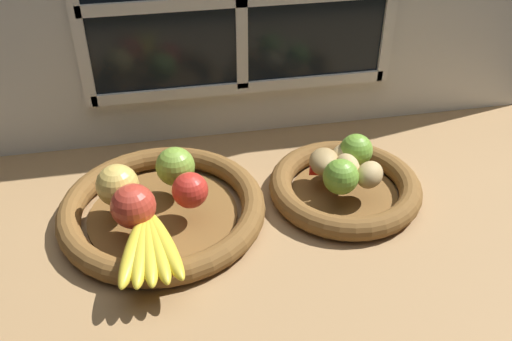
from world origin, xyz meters
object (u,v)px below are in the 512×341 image
object	(u,v)px
fruit_bowl_left	(162,209)
potato_back	(350,154)
banana_bunch_front	(149,245)
potato_small	(370,175)
apple_green_back	(175,166)
lime_near	(341,177)
potato_oblong	(324,162)
fruit_bowl_right	(345,187)
apple_red_right	(190,190)
apple_red_front	(133,206)
chili_pepper	(342,173)
apple_golden_left	(118,185)
potato_large	(347,167)
lime_far	(356,150)

from	to	relation	value
fruit_bowl_left	potato_back	bearing A→B (deg)	6.87
banana_bunch_front	potato_small	size ratio (longest dim) A/B	3.20
potato_back	potato_small	bearing A→B (deg)	-81.03
apple_green_back	lime_near	distance (cm)	30.62
potato_oblong	lime_near	size ratio (longest dim) A/B	1.09
fruit_bowl_right	potato_small	distance (cm)	6.69
fruit_bowl_right	potato_small	bearing A→B (deg)	-45.00
fruit_bowl_right	apple_green_back	world-z (taller)	apple_green_back
fruit_bowl_left	apple_red_right	world-z (taller)	apple_red_right
fruit_bowl_left	fruit_bowl_right	world-z (taller)	same
apple_red_front	apple_red_right	size ratio (longest dim) A/B	1.19
apple_red_right	apple_green_back	xyz separation A→B (cm)	(-2.01, 7.25, 0.42)
potato_small	potato_back	bearing A→B (deg)	98.97
apple_green_back	potato_oblong	bearing A→B (deg)	-3.56
fruit_bowl_right	apple_red_front	size ratio (longest dim) A/B	3.83
fruit_bowl_left	apple_red_right	distance (cm)	8.13
apple_green_back	potato_oblong	size ratio (longest dim) A/B	1.01
chili_pepper	potato_back	bearing A→B (deg)	75.92
fruit_bowl_right	apple_golden_left	bearing A→B (deg)	179.25
potato_large	potato_oblong	bearing A→B (deg)	142.13
apple_green_back	lime_far	size ratio (longest dim) A/B	1.13
apple_red_right	apple_green_back	size ratio (longest dim) A/B	0.88
fruit_bowl_right	apple_green_back	size ratio (longest dim) A/B	4.03
fruit_bowl_left	apple_green_back	xyz separation A→B (cm)	(3.22, 4.62, 6.06)
apple_golden_left	potato_back	size ratio (longest dim) A/B	1.02
potato_oblong	potato_small	xyz separation A→B (cm)	(6.94, -6.13, 0.23)
potato_large	lime_far	world-z (taller)	lime_far
apple_red_front	potato_small	distance (cm)	43.25
fruit_bowl_left	apple_golden_left	distance (cm)	9.58
potato_oblong	chili_pepper	distance (cm)	4.06
fruit_bowl_left	apple_green_back	world-z (taller)	apple_green_back
fruit_bowl_right	lime_near	world-z (taller)	lime_near
potato_small	lime_near	xyz separation A→B (cm)	(-5.91, -0.69, 0.85)
lime_near	lime_far	bearing A→B (deg)	54.16
fruit_bowl_left	lime_far	world-z (taller)	lime_far
apple_red_front	banana_bunch_front	bearing A→B (deg)	-74.33
fruit_bowl_right	lime_far	world-z (taller)	lime_far
potato_large	fruit_bowl_right	bearing A→B (deg)	7.13
chili_pepper	apple_golden_left	bearing A→B (deg)	-160.73
potato_back	fruit_bowl_right	bearing A→B (deg)	-114.44
lime_far	banana_bunch_front	bearing A→B (deg)	-156.65
fruit_bowl_left	potato_oblong	bearing A→B (deg)	5.17
apple_green_back	potato_back	bearing A→B (deg)	-0.22
potato_back	potato_large	distance (cm)	4.94
apple_red_front	banana_bunch_front	world-z (taller)	apple_red_front
apple_green_back	banana_bunch_front	xyz separation A→B (cm)	(-5.70, -18.28, -2.14)
potato_small	banana_bunch_front	bearing A→B (deg)	-165.78
fruit_bowl_right	potato_oblong	size ratio (longest dim) A/B	4.09
apple_golden_left	chili_pepper	world-z (taller)	apple_golden_left
lime_far	potato_oblong	bearing A→B (deg)	-170.75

